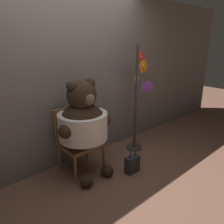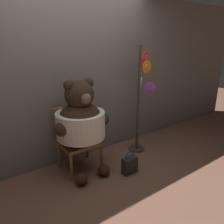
{
  "view_description": "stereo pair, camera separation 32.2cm",
  "coord_description": "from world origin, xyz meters",
  "px_view_note": "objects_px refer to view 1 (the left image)",
  "views": [
    {
      "loc": [
        -1.62,
        -2.15,
        1.8
      ],
      "look_at": [
        0.41,
        0.14,
        0.78
      ],
      "focal_mm": 35.0,
      "sensor_mm": 36.0,
      "label": 1
    },
    {
      "loc": [
        -1.36,
        -2.35,
        1.8
      ],
      "look_at": [
        0.41,
        0.14,
        0.78
      ],
      "focal_mm": 35.0,
      "sensor_mm": 36.0,
      "label": 2
    }
  ],
  "objects_px": {
    "teddy_bear": "(83,123)",
    "handbag_on_ground": "(132,164)",
    "hat_display_rack": "(138,93)",
    "chair": "(78,137)"
  },
  "relations": [
    {
      "from": "chair",
      "to": "hat_display_rack",
      "type": "xyz_separation_m",
      "value": [
        1.14,
        -0.1,
        0.48
      ]
    },
    {
      "from": "teddy_bear",
      "to": "hat_display_rack",
      "type": "height_order",
      "value": "hat_display_rack"
    },
    {
      "from": "handbag_on_ground",
      "to": "teddy_bear",
      "type": "bearing_deg",
      "value": 139.36
    },
    {
      "from": "teddy_bear",
      "to": "hat_display_rack",
      "type": "relative_size",
      "value": 0.77
    },
    {
      "from": "teddy_bear",
      "to": "handbag_on_ground",
      "type": "relative_size",
      "value": 3.94
    },
    {
      "from": "chair",
      "to": "handbag_on_ground",
      "type": "height_order",
      "value": "chair"
    },
    {
      "from": "hat_display_rack",
      "to": "teddy_bear",
      "type": "bearing_deg",
      "value": -176.68
    },
    {
      "from": "chair",
      "to": "hat_display_rack",
      "type": "relative_size",
      "value": 0.52
    },
    {
      "from": "hat_display_rack",
      "to": "handbag_on_ground",
      "type": "height_order",
      "value": "hat_display_rack"
    },
    {
      "from": "chair",
      "to": "teddy_bear",
      "type": "distance_m",
      "value": 0.31
    }
  ]
}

